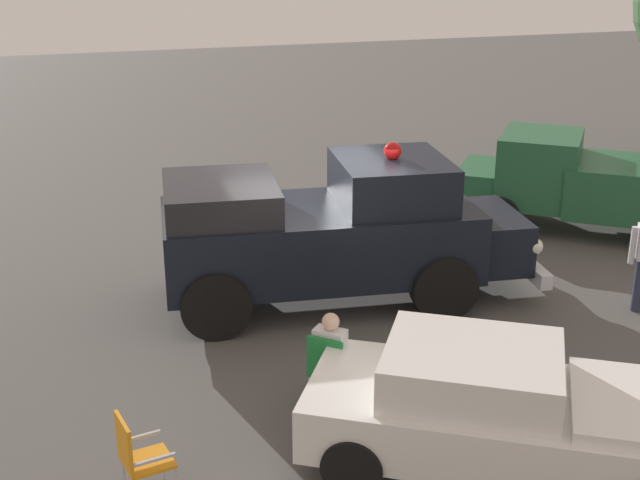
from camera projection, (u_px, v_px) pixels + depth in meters
The scene contains 8 objects.
ground_plane at pixel (313, 296), 14.15m from camera, with size 60.00×60.00×0.00m, color #514F4C.
vintage_fire_truck at pixel (334, 230), 13.62m from camera, with size 6.15×2.88×2.59m.
classic_hot_rod at pixel (501, 410), 9.45m from camera, with size 4.69×3.83×1.46m.
parked_pickup at pixel (584, 182), 16.87m from camera, with size 4.93×4.30×1.90m.
lawn_chair_near_truck at pixel (329, 366), 10.71m from camera, with size 0.69×0.69×1.02m.
lawn_chair_by_car at pixel (137, 453), 8.95m from camera, with size 0.59×0.59×1.02m.
spectator_seated at pixel (333, 354), 10.79m from camera, with size 0.63×0.64×1.29m.
traffic_cone at pixel (312, 227), 16.43m from camera, with size 0.40×0.40×0.64m.
Camera 1 is at (-3.65, -12.41, 5.80)m, focal length 48.20 mm.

